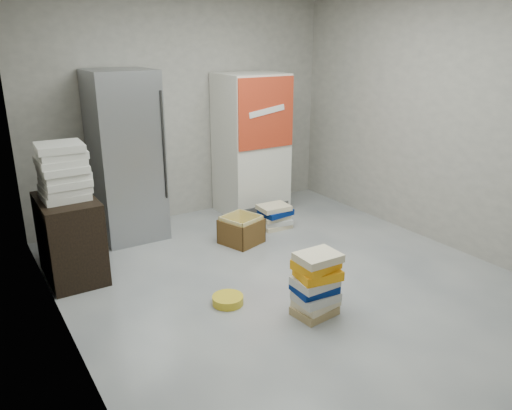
{
  "coord_description": "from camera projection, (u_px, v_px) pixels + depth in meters",
  "views": [
    {
      "loc": [
        -2.56,
        -3.29,
        2.24
      ],
      "look_at": [
        -0.07,
        0.7,
        0.64
      ],
      "focal_mm": 35.0,
      "sensor_mm": 36.0,
      "label": 1
    }
  ],
  "objects": [
    {
      "name": "ground",
      "position": [
        302.0,
        289.0,
        4.65
      ],
      "size": [
        5.0,
        5.0,
        0.0
      ],
      "primitive_type": "plane",
      "color": "#AFAEAA",
      "rests_on": "ground"
    },
    {
      "name": "room_shell",
      "position": [
        308.0,
        93.0,
        4.07
      ],
      "size": [
        4.04,
        5.04,
        2.82
      ],
      "color": "#A7A296",
      "rests_on": "ground"
    },
    {
      "name": "steel_fridge",
      "position": [
        126.0,
        157.0,
        5.6
      ],
      "size": [
        0.7,
        0.72,
        1.9
      ],
      "color": "#A3A5AB",
      "rests_on": "ground"
    },
    {
      "name": "coke_cooler",
      "position": [
        251.0,
        145.0,
        6.44
      ],
      "size": [
        0.8,
        0.73,
        1.8
      ],
      "color": "silver",
      "rests_on": "ground"
    },
    {
      "name": "wood_shelf",
      "position": [
        70.0,
        238.0,
        4.77
      ],
      "size": [
        0.5,
        0.8,
        0.8
      ],
      "primitive_type": "cube",
      "color": "black",
      "rests_on": "ground"
    },
    {
      "name": "supply_box_stack",
      "position": [
        63.0,
        171.0,
        4.57
      ],
      "size": [
        0.44,
        0.44,
        0.52
      ],
      "color": "white",
      "rests_on": "wood_shelf"
    },
    {
      "name": "phonebook_stack_main",
      "position": [
        316.0,
        284.0,
        4.13
      ],
      "size": [
        0.39,
        0.33,
        0.57
      ],
      "rotation": [
        0.0,
        0.0,
        0.0
      ],
      "color": "tan",
      "rests_on": "ground"
    },
    {
      "name": "phonebook_stack_side",
      "position": [
        275.0,
        216.0,
        6.1
      ],
      "size": [
        0.41,
        0.34,
        0.29
      ],
      "rotation": [
        0.0,
        0.0,
        -0.03
      ],
      "color": "beige",
      "rests_on": "ground"
    },
    {
      "name": "cardboard_box",
      "position": [
        241.0,
        232.0,
        5.65
      ],
      "size": [
        0.5,
        0.5,
        0.32
      ],
      "rotation": [
        0.0,
        0.0,
        0.32
      ],
      "color": "yellow",
      "rests_on": "ground"
    },
    {
      "name": "bucket_lid",
      "position": [
        228.0,
        300.0,
        4.38
      ],
      "size": [
        0.31,
        0.31,
        0.07
      ],
      "primitive_type": "cylinder",
      "rotation": [
        0.0,
        0.0,
        -0.11
      ],
      "color": "gold",
      "rests_on": "ground"
    }
  ]
}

